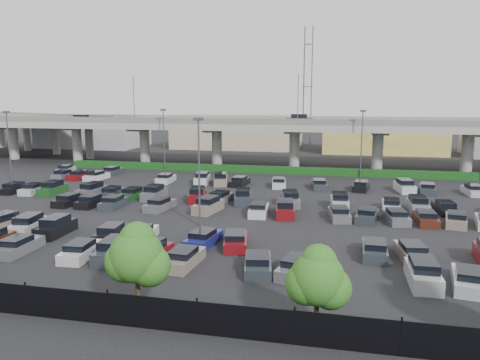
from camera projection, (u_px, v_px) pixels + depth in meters
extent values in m
plane|color=black|center=(221.00, 207.00, 52.42)|extent=(280.00, 280.00, 0.00)
cube|color=gray|center=(266.00, 126.00, 81.97)|extent=(150.00, 13.00, 1.10)
cube|color=slate|center=(260.00, 122.00, 75.78)|extent=(150.00, 0.50, 1.00)
cube|color=slate|center=(272.00, 118.00, 87.81)|extent=(150.00, 0.50, 1.00)
cylinder|color=gray|center=(14.00, 142.00, 93.27)|extent=(1.80, 1.80, 6.70)
cube|color=slate|center=(12.00, 127.00, 92.73)|extent=(2.60, 9.75, 0.50)
cylinder|color=gray|center=(77.00, 144.00, 90.36)|extent=(1.80, 1.80, 6.70)
cube|color=slate|center=(76.00, 127.00, 89.81)|extent=(2.60, 9.75, 0.50)
cylinder|color=gray|center=(145.00, 145.00, 87.44)|extent=(1.80, 1.80, 6.70)
cube|color=slate|center=(144.00, 128.00, 86.89)|extent=(2.60, 9.75, 0.50)
cylinder|color=gray|center=(217.00, 147.00, 84.52)|extent=(1.80, 1.80, 6.70)
cube|color=slate|center=(217.00, 129.00, 83.98)|extent=(2.60, 9.75, 0.50)
cylinder|color=gray|center=(294.00, 149.00, 81.61)|extent=(1.80, 1.80, 6.70)
cube|color=slate|center=(295.00, 131.00, 81.06)|extent=(2.60, 9.75, 0.50)
cylinder|color=gray|center=(378.00, 151.00, 78.69)|extent=(1.80, 1.80, 6.70)
cube|color=slate|center=(378.00, 132.00, 78.14)|extent=(2.60, 9.75, 0.50)
cylinder|color=gray|center=(467.00, 153.00, 75.77)|extent=(1.80, 1.80, 6.70)
cube|color=slate|center=(469.00, 133.00, 75.23)|extent=(2.60, 9.75, 0.50)
cube|color=#5A5C62|center=(81.00, 119.00, 86.00)|extent=(4.40, 1.82, 0.82)
cube|color=black|center=(81.00, 116.00, 85.89)|extent=(2.30, 1.60, 0.50)
cube|color=#2D343B|center=(299.00, 121.00, 77.65)|extent=(4.40, 1.82, 1.05)
cube|color=black|center=(299.00, 116.00, 77.51)|extent=(2.60, 1.60, 0.65)
cylinder|color=#4A4A4E|center=(134.00, 100.00, 79.90)|extent=(0.14, 0.14, 8.00)
cylinder|color=#4A4A4E|center=(298.00, 100.00, 74.06)|extent=(0.14, 0.14, 8.00)
cube|color=gray|center=(42.00, 120.00, 103.40)|extent=(50.93, 30.13, 1.10)
cube|color=slate|center=(42.00, 115.00, 103.21)|extent=(47.34, 22.43, 1.00)
cylinder|color=gray|center=(1.00, 134.00, 115.39)|extent=(1.60, 1.60, 6.70)
cylinder|color=gray|center=(27.00, 136.00, 108.24)|extent=(1.60, 1.60, 6.70)
cylinder|color=gray|center=(56.00, 139.00, 101.09)|extent=(1.60, 1.60, 6.70)
cylinder|color=gray|center=(89.00, 142.00, 93.94)|extent=(1.60, 1.60, 6.70)
cube|color=#103712|center=(259.00, 169.00, 76.39)|extent=(66.00, 1.60, 1.10)
cube|color=black|center=(91.00, 307.00, 25.31)|extent=(70.00, 0.06, 1.80)
cylinder|color=black|center=(26.00, 299.00, 26.13)|extent=(0.10, 0.10, 2.00)
cylinder|color=black|center=(108.00, 307.00, 25.09)|extent=(0.10, 0.10, 2.00)
cylinder|color=black|center=(197.00, 316.00, 24.04)|extent=(0.10, 0.10, 2.00)
cylinder|color=black|center=(294.00, 326.00, 23.00)|extent=(0.10, 0.10, 2.00)
cylinder|color=black|center=(401.00, 337.00, 21.96)|extent=(0.10, 0.10, 2.00)
cylinder|color=#332316|center=(138.00, 297.00, 26.43)|extent=(0.26, 0.26, 1.97)
sphere|color=#1C5015|center=(136.00, 256.00, 26.02)|extent=(3.07, 3.07, 3.07)
sphere|color=#1C5015|center=(149.00, 266.00, 26.06)|extent=(2.41, 2.41, 2.41)
sphere|color=#1C5015|center=(126.00, 261.00, 26.12)|extent=(2.41, 2.41, 2.41)
sphere|color=#1C5015|center=(137.00, 240.00, 25.97)|extent=(2.08, 2.08, 2.08)
cylinder|color=#332316|center=(316.00, 319.00, 23.95)|extent=(0.26, 0.26, 1.80)
sphere|color=#1C5015|center=(317.00, 278.00, 23.57)|extent=(2.79, 2.79, 2.79)
sphere|color=#1C5015|center=(330.00, 288.00, 23.62)|extent=(2.19, 2.19, 2.19)
sphere|color=#1C5015|center=(306.00, 284.00, 23.66)|extent=(2.19, 2.19, 2.19)
sphere|color=#1C5015|center=(319.00, 262.00, 23.54)|extent=(1.89, 1.89, 1.89)
cube|color=#5A5C62|center=(19.00, 247.00, 36.99)|extent=(1.88, 4.42, 0.82)
cube|color=black|center=(16.00, 240.00, 36.69)|extent=(1.63, 2.32, 0.50)
cube|color=silver|center=(82.00, 252.00, 35.84)|extent=(2.10, 4.51, 0.82)
cube|color=black|center=(80.00, 245.00, 35.54)|extent=(1.75, 2.40, 0.50)
cube|color=#2D343B|center=(114.00, 253.00, 35.25)|extent=(2.01, 4.48, 1.05)
cube|color=black|center=(114.00, 243.00, 35.11)|extent=(1.72, 2.67, 0.65)
cube|color=maroon|center=(149.00, 256.00, 34.68)|extent=(2.64, 4.67, 1.05)
cube|color=black|center=(148.00, 245.00, 34.54)|extent=(2.08, 2.86, 0.65)
cube|color=gray|center=(184.00, 260.00, 34.12)|extent=(2.15, 4.53, 0.82)
cube|color=black|center=(183.00, 252.00, 33.82)|extent=(1.77, 2.42, 0.50)
cube|color=#2D343B|center=(258.00, 265.00, 32.98)|extent=(2.54, 4.65, 0.82)
cube|color=black|center=(258.00, 258.00, 32.68)|extent=(1.97, 2.54, 0.50)
cube|color=#5A5C62|center=(297.00, 268.00, 32.41)|extent=(2.75, 4.69, 0.82)
cube|color=black|center=(297.00, 261.00, 32.11)|extent=(2.07, 2.60, 0.50)
cube|color=silver|center=(423.00, 276.00, 30.67)|extent=(1.88, 4.42, 1.05)
cube|color=black|center=(424.00, 264.00, 30.53)|extent=(1.64, 2.62, 0.65)
cube|color=silver|center=(468.00, 281.00, 30.11)|extent=(2.52, 4.64, 0.82)
cube|color=black|center=(470.00, 273.00, 29.82)|extent=(1.96, 2.53, 0.50)
cube|color=gray|center=(2.00, 225.00, 42.93)|extent=(2.46, 4.62, 1.05)
cube|color=black|center=(2.00, 217.00, 42.79)|extent=(1.97, 2.81, 0.65)
cube|color=silver|center=(29.00, 227.00, 42.36)|extent=(2.29, 4.57, 1.05)
cube|color=black|center=(28.00, 218.00, 42.21)|extent=(1.88, 2.76, 0.65)
cube|color=black|center=(56.00, 229.00, 41.78)|extent=(1.92, 4.44, 1.05)
cube|color=black|center=(55.00, 220.00, 41.64)|extent=(1.66, 2.64, 0.65)
cube|color=black|center=(112.00, 234.00, 40.66)|extent=(2.13, 4.52, 0.82)
cube|color=black|center=(111.00, 227.00, 40.36)|extent=(1.76, 2.41, 0.50)
cube|color=silver|center=(142.00, 236.00, 40.08)|extent=(2.31, 4.58, 0.82)
cube|color=black|center=(141.00, 229.00, 39.78)|extent=(1.86, 2.47, 0.50)
cube|color=navy|center=(203.00, 240.00, 38.94)|extent=(2.38, 4.60, 0.82)
cube|color=black|center=(203.00, 233.00, 38.64)|extent=(1.89, 2.49, 0.50)
cube|color=maroon|center=(236.00, 242.00, 38.36)|extent=(2.62, 4.67, 0.82)
cube|color=black|center=(235.00, 235.00, 38.07)|extent=(2.01, 2.56, 0.50)
cube|color=#2D343B|center=(374.00, 251.00, 36.07)|extent=(1.92, 4.44, 0.82)
cube|color=black|center=(375.00, 244.00, 35.77)|extent=(1.65, 2.34, 0.50)
cube|color=gray|center=(412.00, 254.00, 35.50)|extent=(2.39, 4.60, 0.82)
cube|color=black|center=(413.00, 246.00, 35.20)|extent=(1.89, 2.49, 0.50)
cube|color=black|center=(70.00, 201.00, 53.54)|extent=(2.16, 4.53, 0.82)
cube|color=black|center=(68.00, 196.00, 53.24)|extent=(1.78, 2.42, 0.50)
cube|color=black|center=(92.00, 202.00, 52.96)|extent=(1.91, 4.44, 0.82)
cube|color=black|center=(90.00, 197.00, 52.66)|extent=(1.65, 2.33, 0.50)
cube|color=#2D343B|center=(114.00, 203.00, 52.39)|extent=(1.94, 4.45, 0.82)
cube|color=black|center=(113.00, 198.00, 52.09)|extent=(1.66, 2.34, 0.50)
cube|color=#5A5C62|center=(160.00, 206.00, 51.25)|extent=(2.42, 4.61, 0.82)
cube|color=black|center=(159.00, 201.00, 50.95)|extent=(1.91, 2.50, 0.50)
cube|color=gray|center=(208.00, 207.00, 50.08)|extent=(2.60, 4.66, 1.05)
cube|color=black|center=(208.00, 200.00, 49.94)|extent=(2.05, 2.85, 0.65)
cube|color=silver|center=(259.00, 211.00, 48.95)|extent=(2.15, 4.52, 0.82)
cube|color=black|center=(258.00, 205.00, 48.65)|extent=(1.77, 2.41, 0.50)
cube|color=maroon|center=(285.00, 211.00, 48.36)|extent=(2.41, 4.61, 1.05)
cube|color=black|center=(285.00, 203.00, 48.22)|extent=(1.94, 2.80, 0.65)
cube|color=#5A5C62|center=(339.00, 215.00, 47.24)|extent=(2.43, 4.62, 0.82)
cube|color=black|center=(339.00, 209.00, 46.94)|extent=(1.91, 2.51, 0.50)
cube|color=#2D343B|center=(367.00, 216.00, 46.66)|extent=(2.57, 4.65, 0.82)
cube|color=black|center=(368.00, 211.00, 46.36)|extent=(1.98, 2.55, 0.50)
cube|color=#5A5C62|center=(396.00, 218.00, 46.09)|extent=(2.46, 4.62, 0.82)
cube|color=black|center=(397.00, 212.00, 45.79)|extent=(1.93, 2.52, 0.50)
cube|color=#4A1F13|center=(425.00, 219.00, 45.52)|extent=(1.99, 4.47, 0.82)
cube|color=black|center=(426.00, 214.00, 45.22)|extent=(1.69, 2.36, 0.50)
cube|color=gray|center=(456.00, 221.00, 44.94)|extent=(2.61, 4.66, 0.82)
cube|color=black|center=(457.00, 215.00, 44.65)|extent=(2.01, 2.56, 0.50)
cube|color=black|center=(15.00, 189.00, 60.64)|extent=(1.91, 4.44, 0.82)
cube|color=black|center=(14.00, 185.00, 60.34)|extent=(1.65, 2.33, 0.50)
cube|color=silver|center=(34.00, 190.00, 60.07)|extent=(2.16, 4.53, 0.82)
cube|color=black|center=(32.00, 185.00, 59.77)|extent=(1.78, 2.42, 0.50)
cube|color=#1C5020|center=(53.00, 190.00, 59.48)|extent=(1.87, 4.42, 1.05)
cube|color=black|center=(52.00, 184.00, 59.34)|extent=(1.63, 2.62, 0.65)
cube|color=#5A5C62|center=(92.00, 192.00, 58.33)|extent=(2.48, 4.63, 1.05)
cube|color=black|center=(92.00, 185.00, 58.19)|extent=(1.98, 2.82, 0.65)
cube|color=#2D343B|center=(112.00, 194.00, 57.78)|extent=(2.14, 4.52, 0.82)
cube|color=black|center=(111.00, 189.00, 57.48)|extent=(1.77, 2.41, 0.50)
cube|color=#1C5020|center=(133.00, 195.00, 57.21)|extent=(2.18, 4.54, 0.82)
cube|color=black|center=(132.00, 190.00, 56.90)|extent=(1.79, 2.43, 0.50)
cube|color=#5A5C62|center=(154.00, 195.00, 56.61)|extent=(1.82, 4.40, 1.05)
cube|color=black|center=(154.00, 188.00, 56.47)|extent=(1.60, 2.60, 0.65)
cube|color=maroon|center=(198.00, 197.00, 55.47)|extent=(2.61, 4.66, 1.05)
cube|color=black|center=(197.00, 190.00, 55.32)|extent=(2.06, 2.85, 0.65)
cube|color=#5A5C62|center=(220.00, 199.00, 54.91)|extent=(2.58, 4.66, 0.82)
cube|color=black|center=(220.00, 194.00, 54.62)|extent=(1.99, 2.55, 0.50)
cube|color=#2D343B|center=(243.00, 199.00, 54.32)|extent=(2.55, 4.65, 1.05)
cube|color=black|center=(243.00, 192.00, 54.18)|extent=(2.03, 2.84, 0.65)
cube|color=#5A5C62|center=(290.00, 201.00, 53.17)|extent=(2.72, 4.69, 1.05)
cube|color=black|center=(290.00, 194.00, 53.03)|extent=(2.12, 2.88, 0.65)
cube|color=silver|center=(339.00, 203.00, 52.03)|extent=(2.13, 4.52, 1.05)
cube|color=black|center=(340.00, 196.00, 51.89)|extent=(1.79, 2.71, 0.65)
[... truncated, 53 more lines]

